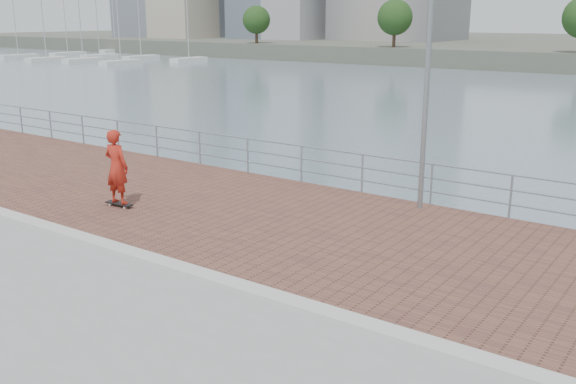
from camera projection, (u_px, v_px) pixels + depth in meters
The scene contains 8 objects.
water at pixel (228, 377), 12.47m from camera, with size 400.00×400.00×0.00m, color slate.
brick_lane at pixel (328, 231), 14.76m from camera, with size 40.00×6.80×0.02m, color brown.
curb at pixel (226, 281), 11.93m from camera, with size 40.00×0.40×0.06m, color #B7B5AD.
guardrail at pixel (396, 174), 17.24m from camera, with size 39.06×0.06×1.13m.
street_lamp at pixel (422, 18), 14.86m from camera, with size 0.49×1.42×6.68m.
skateboard at pixel (119, 204), 16.62m from camera, with size 0.83×0.27×0.09m.
skateboarder at pixel (117, 167), 16.36m from camera, with size 0.71×0.46×1.94m, color #AD2317.
marina at pixel (97, 56), 105.22m from camera, with size 32.28×29.86×10.02m.
Camera 1 is at (7.38, -8.32, 4.78)m, focal length 40.00 mm.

